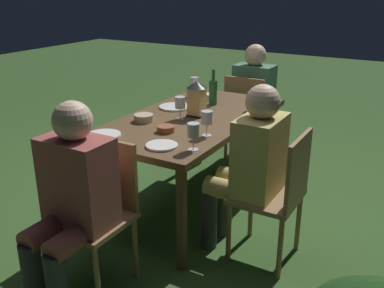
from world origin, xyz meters
name	(u,v)px	position (x,y,z in m)	size (l,w,h in m)	color
ground_plane	(192,204)	(0.00, 0.00, 0.00)	(16.00, 16.00, 0.00)	#385B28
dining_table	(192,124)	(0.00, 0.00, 0.69)	(1.68, 0.88, 0.75)	brown
chair_head_near	(248,114)	(-1.09, 0.00, 0.49)	(0.40, 0.42, 0.87)	#937047
person_in_green	(256,95)	(-1.28, 0.00, 0.64)	(0.48, 0.38, 1.15)	#4C7A5B
chair_head_far	(98,207)	(1.09, 0.00, 0.49)	(0.40, 0.42, 0.87)	#937047
person_in_rust	(71,197)	(1.28, 0.00, 0.64)	(0.48, 0.38, 1.15)	#9E4C47
chair_side_right_b	(278,192)	(0.38, 0.83, 0.49)	(0.42, 0.40, 0.87)	#937047
person_in_mustard	(250,163)	(0.38, 0.64, 0.64)	(0.38, 0.47, 1.15)	tan
lantern_centerpiece	(197,97)	(-0.03, 0.03, 0.90)	(0.15, 0.15, 0.27)	black
green_bottle_on_table	(213,92)	(-0.38, -0.02, 0.86)	(0.07, 0.07, 0.29)	#1E5B2D
wine_glass_a	(195,83)	(-0.55, -0.29, 0.87)	(0.08, 0.08, 0.17)	silver
wine_glass_b	(180,104)	(0.10, -0.04, 0.87)	(0.08, 0.08, 0.17)	silver
wine_glass_c	(193,132)	(0.61, 0.36, 0.87)	(0.08, 0.08, 0.17)	silver
wine_glass_d	(257,95)	(-0.42, 0.34, 0.87)	(0.08, 0.08, 0.17)	silver
wine_glass_e	(207,119)	(0.34, 0.31, 0.87)	(0.08, 0.08, 0.17)	silver
plate_a	(175,107)	(-0.13, -0.24, 0.76)	(0.25, 0.25, 0.01)	white
plate_b	(162,146)	(0.66, 0.17, 0.76)	(0.20, 0.20, 0.01)	white
plate_c	(104,135)	(0.69, -0.28, 0.76)	(0.23, 0.23, 0.01)	white
bowl_olives	(144,118)	(0.29, -0.24, 0.78)	(0.14, 0.14, 0.05)	#BCAD8E
bowl_bread	(166,129)	(0.41, 0.03, 0.77)	(0.12, 0.12, 0.04)	#9E5138
bowl_salad	(201,97)	(-0.45, -0.17, 0.78)	(0.16, 0.16, 0.06)	silver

